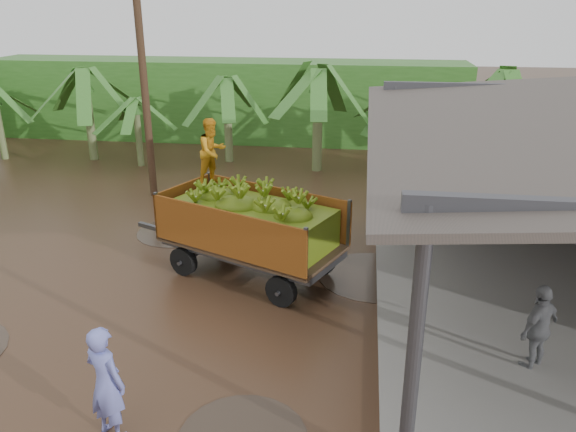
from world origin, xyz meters
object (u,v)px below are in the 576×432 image
at_px(utility_pole, 142,59).
at_px(man_blue, 106,383).
at_px(man_grey, 539,328).
at_px(banana_trailer, 250,224).

bearing_deg(utility_pole, man_blue, -72.63).
height_order(man_blue, man_grey, man_blue).
height_order(banana_trailer, man_blue, banana_trailer).
bearing_deg(utility_pole, man_grey, -39.37).
relative_size(banana_trailer, utility_pole, 0.65).
height_order(man_grey, utility_pole, utility_pole).
height_order(banana_trailer, man_grey, banana_trailer).
distance_m(man_blue, man_grey, 7.19).
relative_size(banana_trailer, man_grey, 3.45).
bearing_deg(man_grey, banana_trailer, -70.07).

